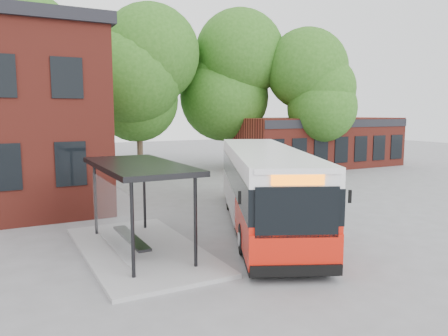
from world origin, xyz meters
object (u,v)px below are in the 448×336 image
bus_shelter (139,208)px  bicycle_6 (316,169)px  city_bus (264,188)px  bicycle_3 (291,172)px  bicycle_4 (304,171)px  bicycle_7 (312,167)px  bicycle_5 (305,171)px  bicycle_1 (256,173)px  bicycle_0 (265,172)px  bicycle_2 (277,173)px

bus_shelter → bicycle_6: size_ratio=3.81×
city_bus → bicycle_3: (8.11, 9.23, -1.01)m
bicycle_4 → bicycle_7: size_ratio=1.04×
bicycle_5 → bicycle_6: 1.07m
bicycle_3 → bicycle_4: size_ratio=0.95×
bicycle_1 → bicycle_6: 4.53m
bus_shelter → bicycle_7: (16.21, 11.34, -0.92)m
bicycle_1 → city_bus: bearing=130.0°
city_bus → bicycle_4: (9.40, 9.41, -1.05)m
bicycle_6 → bicycle_7: 0.96m
city_bus → bicycle_7: (10.95, 10.45, -1.00)m
bicycle_0 → bicycle_7: size_ratio=0.94×
bicycle_0 → bicycle_4: bicycle_4 is taller
bicycle_3 → bicycle_4: bearing=-92.6°
bicycle_5 → bicycle_7: size_ratio=0.88×
city_bus → bicycle_0: 12.72m
bicycle_2 → bicycle_6: bearing=-93.2°
bicycle_1 → bicycle_6: size_ratio=0.84×
bicycle_6 → bicycle_0: bearing=60.5°
bus_shelter → bicycle_1: (11.35, 11.17, -0.99)m
bicycle_1 → bicycle_7: bearing=-107.4°
bicycle_4 → bicycle_7: bearing=-72.3°
bus_shelter → bicycle_1: bearing=44.5°
city_bus → bicycle_4: 13.34m
bicycle_1 → bicycle_4: 3.42m
bus_shelter → bicycle_4: bus_shelter is taller
bicycle_6 → bicycle_3: bearing=84.1°
bus_shelter → bicycle_7: 19.80m
bicycle_2 → bicycle_6: size_ratio=0.90×
bicycle_1 → bicycle_4: (3.31, -0.87, 0.01)m
bicycle_0 → bicycle_2: size_ratio=1.01×
bicycle_5 → city_bus: bearing=113.3°
bicycle_3 → bicycle_6: size_ratio=0.95×
city_bus → bicycle_0: size_ratio=7.28×
city_bus → bicycle_5: city_bus is taller
bicycle_4 → bicycle_5: 0.12m
bus_shelter → bicycle_1: size_ratio=4.52×
bus_shelter → bicycle_2: bearing=40.1°
bicycle_0 → bicycle_7: bearing=-87.0°
bicycle_5 → bicycle_7: (1.45, 0.97, 0.06)m
city_bus → bicycle_4: bearing=69.7°
bicycle_1 → bicycle_3: (2.02, -1.06, 0.06)m
bicycle_4 → bicycle_6: 1.18m
bicycle_0 → bicycle_1: (-0.88, -0.29, 0.03)m
bicycle_0 → bicycle_5: bearing=-108.7°
bicycle_2 → bicycle_5: 2.07m
bicycle_2 → bicycle_6: 3.11m
bus_shelter → bicycle_5: size_ratio=4.55×
bicycle_0 → bicycle_3: 1.77m
city_bus → bus_shelter: bearing=-145.7°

